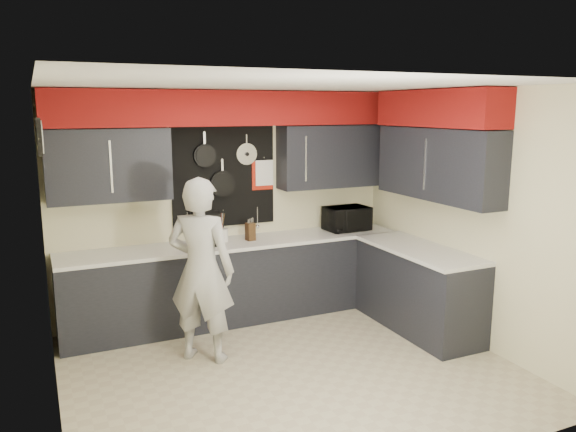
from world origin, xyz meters
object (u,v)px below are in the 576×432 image
knife_block (250,232)px  coffee_maker (210,228)px  microwave (347,219)px  person (201,270)px  utensil_crock (223,235)px

knife_block → coffee_maker: size_ratio=0.56×
microwave → coffee_maker: coffee_maker is taller
coffee_maker → microwave: bearing=11.7°
person → microwave: bearing=-119.4°
knife_block → utensil_crock: (-0.30, 0.07, -0.03)m
utensil_crock → coffee_maker: coffee_maker is taller
microwave → person: 2.27m
microwave → utensil_crock: bearing=175.0°
coffee_maker → person: person is taller
utensil_crock → person: 1.06m
knife_block → coffee_maker: (-0.47, 0.01, 0.09)m
coffee_maker → person: (-0.35, -0.86, -0.21)m
utensil_crock → coffee_maker: bearing=-159.9°
knife_block → utensil_crock: knife_block is taller
utensil_crock → coffee_maker: size_ratio=0.41×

